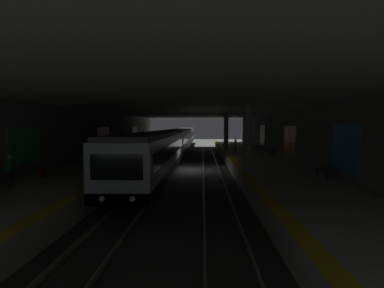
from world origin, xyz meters
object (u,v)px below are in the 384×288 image
(bench_right_mid, at_px, (128,145))
(bench_left_far, at_px, (257,146))
(bench_left_near, at_px, (324,169))
(pillar_far, at_px, (226,132))
(metro_train, at_px, (178,140))
(trash_bin, at_px, (84,160))
(bench_left_mid, at_px, (272,151))
(bench_right_near, at_px, (104,151))
(pillar_near, at_px, (247,138))
(person_walking_mid, at_px, (10,170))
(person_waiting_near, at_px, (236,144))
(suitcase_rolling, at_px, (43,172))

(bench_right_mid, bearing_deg, bench_left_far, -90.72)
(bench_left_near, bearing_deg, pillar_far, 12.79)
(metro_train, height_order, bench_left_far, metro_train)
(trash_bin, bearing_deg, metro_train, -16.51)
(bench_left_mid, xyz_separation_m, bench_left_far, (7.66, 0.00, 0.00))
(bench_right_mid, bearing_deg, bench_right_near, 180.00)
(pillar_near, height_order, bench_left_far, pillar_near)
(person_walking_mid, bearing_deg, trash_bin, -2.33)
(bench_right_mid, xyz_separation_m, person_walking_mid, (-23.23, -0.42, 0.38))
(pillar_far, height_order, bench_right_mid, pillar_far)
(pillar_far, distance_m, person_waiting_near, 2.24)
(pillar_near, height_order, bench_left_near, pillar_near)
(bench_right_mid, xyz_separation_m, suitcase_rolling, (-20.36, -0.35, -0.21))
(bench_right_mid, distance_m, person_walking_mid, 23.23)
(pillar_near, bearing_deg, bench_left_far, -13.26)
(bench_left_near, distance_m, bench_right_near, 20.26)
(pillar_far, distance_m, bench_left_far, 4.74)
(bench_right_near, bearing_deg, bench_left_near, -122.60)
(bench_left_near, bearing_deg, person_walking_mid, 100.86)
(pillar_near, distance_m, trash_bin, 12.54)
(bench_right_mid, relative_size, suitcase_rolling, 1.84)
(person_waiting_near, xyz_separation_m, person_walking_mid, (-20.23, 13.48, 0.05))
(person_walking_mid, bearing_deg, bench_left_near, -79.14)
(suitcase_rolling, distance_m, trash_bin, 4.87)
(metro_train, bearing_deg, bench_left_far, -108.54)
(bench_left_far, xyz_separation_m, bench_right_mid, (0.21, 17.07, 0.00))
(bench_left_mid, bearing_deg, bench_left_near, 180.00)
(bench_left_near, xyz_separation_m, bench_left_far, (19.82, 0.00, 0.00))
(pillar_far, relative_size, person_waiting_near, 2.89)
(bench_right_mid, xyz_separation_m, trash_bin, (-15.51, -0.73, -0.10))
(bench_left_mid, distance_m, bench_left_far, 7.66)
(person_waiting_near, xyz_separation_m, suitcase_rolling, (-17.36, 13.55, -0.53))
(pillar_far, height_order, bench_left_near, pillar_far)
(pillar_far, relative_size, bench_left_mid, 2.68)
(bench_left_near, distance_m, suitcase_rolling, 16.72)
(bench_right_mid, bearing_deg, bench_left_mid, -114.76)
(bench_right_mid, height_order, trash_bin, bench_right_mid)
(bench_right_mid, bearing_deg, bench_left_near, -139.57)
(person_walking_mid, bearing_deg, bench_left_far, -35.88)
(bench_left_far, bearing_deg, person_walking_mid, 144.12)
(suitcase_rolling, bearing_deg, person_waiting_near, -37.98)
(bench_right_mid, bearing_deg, person_walking_mid, -178.96)
(bench_left_mid, bearing_deg, pillar_near, 157.51)
(person_walking_mid, relative_size, trash_bin, 1.95)
(pillar_near, xyz_separation_m, pillar_far, (16.37, 0.00, 0.00))
(person_waiting_near, distance_m, suitcase_rolling, 22.03)
(pillar_near, relative_size, suitcase_rolling, 4.92)
(pillar_far, distance_m, metro_train, 8.34)
(bench_left_far, xyz_separation_m, person_waiting_near, (-2.79, 3.17, 0.32))
(trash_bin, bearing_deg, bench_left_mid, -64.94)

